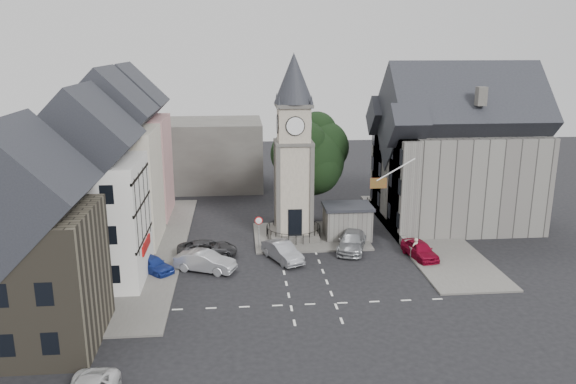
{
  "coord_description": "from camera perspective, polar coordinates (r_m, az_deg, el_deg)",
  "views": [
    {
      "loc": [
        -4.73,
        -39.71,
        16.91
      ],
      "look_at": [
        -0.75,
        5.0,
        5.06
      ],
      "focal_mm": 35.0,
      "sensor_mm": 36.0,
      "label": 1
    }
  ],
  "objects": [
    {
      "name": "east_building",
      "position": [
        55.65,
        16.46,
        3.16
      ],
      "size": [
        14.4,
        11.4,
        12.6
      ],
      "color": "#65615D",
      "rests_on": "ground"
    },
    {
      "name": "terrace_tudor",
      "position": [
        42.52,
        -19.58,
        -0.69
      ],
      "size": [
        8.1,
        7.6,
        12.0
      ],
      "color": "silver",
      "rests_on": "ground"
    },
    {
      "name": "central_island",
      "position": [
        50.97,
        2.23,
        -4.5
      ],
      "size": [
        10.0,
        8.0,
        0.16
      ],
      "primitive_type": "cube",
      "color": "#595651",
      "rests_on": "ground"
    },
    {
      "name": "car_east_red",
      "position": [
        47.11,
        13.24,
        -5.72
      ],
      "size": [
        2.47,
        4.46,
        1.44
      ],
      "primitive_type": "imported",
      "rotation": [
        0.0,
        0.0,
        0.19
      ],
      "color": "maroon",
      "rests_on": "ground"
    },
    {
      "name": "stone_shelter",
      "position": [
        50.55,
        6.04,
        -2.98
      ],
      "size": [
        4.3,
        3.3,
        3.08
      ],
      "color": "#65615D",
      "rests_on": "ground"
    },
    {
      "name": "terrace_cream",
      "position": [
        49.99,
        -17.42,
        2.18
      ],
      "size": [
        8.1,
        7.6,
        12.8
      ],
      "color": "beige",
      "rests_on": "ground"
    },
    {
      "name": "warning_sign_post",
      "position": [
        47.56,
        -2.99,
        -3.46
      ],
      "size": [
        0.7,
        0.19,
        2.85
      ],
      "color": "black",
      "rests_on": "ground"
    },
    {
      "name": "pavement_west",
      "position": [
        49.33,
        -13.9,
        -5.62
      ],
      "size": [
        6.0,
        30.0,
        0.14
      ],
      "primitive_type": "cube",
      "color": "#595651",
      "rests_on": "ground"
    },
    {
      "name": "car_west_blue",
      "position": [
        44.36,
        -13.6,
        -7.14
      ],
      "size": [
        3.86,
        3.75,
        1.31
      ],
      "primitive_type": "imported",
      "rotation": [
        0.0,
        0.0,
        0.82
      ],
      "color": "navy",
      "rests_on": "ground"
    },
    {
      "name": "building_sw_stone",
      "position": [
        35.03,
        -25.4,
        -5.97
      ],
      "size": [
        8.6,
        7.6,
        10.4
      ],
      "color": "#3F3A2F",
      "rests_on": "ground"
    },
    {
      "name": "road_markings",
      "position": [
        38.45,
        2.55,
        -11.3
      ],
      "size": [
        20.0,
        8.0,
        0.01
      ],
      "primitive_type": "cube",
      "color": "silver",
      "rests_on": "ground"
    },
    {
      "name": "terrace_pink",
      "position": [
        57.67,
        -15.8,
        3.92
      ],
      "size": [
        8.1,
        7.6,
        12.8
      ],
      "color": "tan",
      "rests_on": "ground"
    },
    {
      "name": "ground",
      "position": [
        43.41,
        1.59,
        -8.13
      ],
      "size": [
        120.0,
        120.0,
        0.0
      ],
      "primitive_type": "plane",
      "color": "black",
      "rests_on": "ground"
    },
    {
      "name": "pedestrian",
      "position": [
        46.85,
        12.8,
        -5.61
      ],
      "size": [
        0.76,
        0.68,
        1.74
      ],
      "primitive_type": "imported",
      "rotation": [
        0.0,
        0.0,
        3.66
      ],
      "color": "beige",
      "rests_on": "ground"
    },
    {
      "name": "clock_tower",
      "position": [
        48.73,
        0.57,
        4.4
      ],
      "size": [
        4.86,
        4.86,
        16.25
      ],
      "color": "#4C4944",
      "rests_on": "ground"
    },
    {
      "name": "car_island_silver",
      "position": [
        45.36,
        -0.56,
        -6.08
      ],
      "size": [
        3.37,
        4.79,
        1.5
      ],
      "primitive_type": "imported",
      "rotation": [
        0.0,
        0.0,
        0.44
      ],
      "color": "#9A9CA2",
      "rests_on": "ground"
    },
    {
      "name": "car_island_east",
      "position": [
        47.95,
        6.5,
        -4.98
      ],
      "size": [
        3.61,
        5.65,
        1.52
      ],
      "primitive_type": "imported",
      "rotation": [
        0.0,
        0.0,
        -0.31
      ],
      "color": "gray",
      "rests_on": "ground"
    },
    {
      "name": "car_west_grey",
      "position": [
        46.6,
        -8.21,
        -5.74
      ],
      "size": [
        5.05,
        2.6,
        1.36
      ],
      "primitive_type": "imported",
      "rotation": [
        0.0,
        0.0,
        1.64
      ],
      "color": "#2F2F32",
      "rests_on": "ground"
    },
    {
      "name": "east_boundary_wall",
      "position": [
        54.18,
        10.08,
        -3.13
      ],
      "size": [
        0.4,
        16.0,
        0.9
      ],
      "primitive_type": "cube",
      "color": "#65615D",
      "rests_on": "ground"
    },
    {
      "name": "town_tree",
      "position": [
        54.05,
        2.16,
        4.19
      ],
      "size": [
        7.2,
        7.2,
        10.8
      ],
      "color": "black",
      "rests_on": "ground"
    },
    {
      "name": "flagpole",
      "position": [
        46.59,
        10.9,
        2.24
      ],
      "size": [
        3.68,
        0.1,
        2.74
      ],
      "color": "white",
      "rests_on": "ground"
    },
    {
      "name": "pavement_east",
      "position": [
        53.28,
        13.53,
        -4.06
      ],
      "size": [
        6.0,
        26.0,
        0.14
      ],
      "primitive_type": "cube",
      "color": "#595651",
      "rests_on": "ground"
    },
    {
      "name": "backdrop_west",
      "position": [
        69.31,
        -11.04,
        3.79
      ],
      "size": [
        20.0,
        10.0,
        8.0
      ],
      "primitive_type": "cube",
      "color": "#4C4944",
      "rests_on": "ground"
    },
    {
      "name": "car_west_silver",
      "position": [
        43.79,
        -8.41,
        -6.99
      ],
      "size": [
        5.0,
        3.32,
        1.56
      ],
      "primitive_type": "imported",
      "rotation": [
        0.0,
        0.0,
        1.18
      ],
      "color": "#ABADB3",
      "rests_on": "ground"
    }
  ]
}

